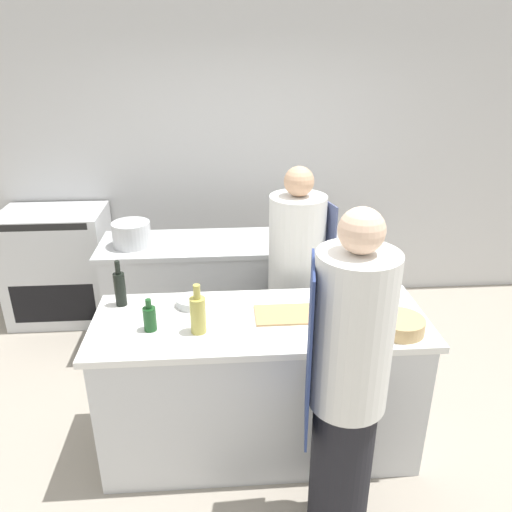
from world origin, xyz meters
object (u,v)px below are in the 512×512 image
object	(u,v)px
chef_at_prep_near	(347,389)
bottle_vinegar	(120,288)
chef_at_stove	(296,281)
bottle_cooking_oil	(198,314)
oven_range	(59,266)
bottle_sauce	(346,307)
bottle_olive_oil	(359,308)
stockpot	(132,234)
bowl_prep_small	(400,325)
bowl_mixing_large	(191,302)
bottle_wine	(150,318)

from	to	relation	value
chef_at_prep_near	bottle_vinegar	world-z (taller)	chef_at_prep_near
chef_at_stove	bottle_cooking_oil	size ratio (longest dim) A/B	5.72
oven_range	bottle_sauce	size ratio (longest dim) A/B	3.95
chef_at_stove	bottle_sauce	bearing A→B (deg)	-1.70
bottle_olive_oil	stockpot	xyz separation A→B (m)	(-1.49, 1.25, 0.02)
bottle_vinegar	bowl_prep_small	xyz separation A→B (m)	(1.61, -0.42, -0.07)
bottle_vinegar	bottle_cooking_oil	distance (m)	0.59
chef_at_prep_near	bottle_sauce	distance (m)	0.58
bottle_cooking_oil	oven_range	bearing A→B (deg)	125.78
bottle_vinegar	bowl_mixing_large	size ratio (longest dim) A/B	1.61
bowl_prep_small	stockpot	xyz separation A→B (m)	(-1.69, 1.40, 0.06)
bottle_olive_oil	bottle_sauce	distance (m)	0.10
chef_at_stove	stockpot	xyz separation A→B (m)	(-1.24, 0.51, 0.20)
bowl_prep_small	bottle_sauce	bearing A→B (deg)	158.30
bottle_wine	chef_at_prep_near	bearing A→B (deg)	-29.66
chef_at_prep_near	bottle_wine	distance (m)	1.14
bottle_sauce	bowl_mixing_large	world-z (taller)	bottle_sauce
bottle_wine	bottle_cooking_oil	world-z (taller)	bottle_cooking_oil
bottle_sauce	bottle_vinegar	bearing A→B (deg)	166.79
bottle_olive_oil	bowl_prep_small	size ratio (longest dim) A/B	0.72
bowl_mixing_large	stockpot	bearing A→B (deg)	116.67
bottle_vinegar	bottle_sauce	xyz separation A→B (m)	(1.32, -0.31, -0.01)
bottle_vinegar	bottle_wine	xyz separation A→B (m)	(0.21, -0.30, -0.04)
oven_range	bottle_cooking_oil	distance (m)	2.39
bottle_olive_oil	bottle_sauce	size ratio (longest dim) A/B	0.73
bottle_vinegar	bottle_wine	world-z (taller)	bottle_vinegar
oven_range	bowl_mixing_large	bearing A→B (deg)	-50.56
bottle_wine	bowl_mixing_large	size ratio (longest dim) A/B	1.05
oven_range	bowl_prep_small	xyz separation A→B (m)	(2.48, -1.97, 0.45)
chef_at_stove	bottle_vinegar	distance (m)	1.26
chef_at_stove	bottle_olive_oil	xyz separation A→B (m)	(0.25, -0.75, 0.18)
chef_at_prep_near	bottle_olive_oil	world-z (taller)	chef_at_prep_near
bottle_cooking_oil	stockpot	distance (m)	1.43
chef_at_stove	bowl_mixing_large	distance (m)	0.90
bottle_sauce	bowl_mixing_large	distance (m)	0.94
bowl_prep_small	oven_range	bearing A→B (deg)	141.60
oven_range	bottle_olive_oil	distance (m)	2.97
bowl_prep_small	stockpot	bearing A→B (deg)	140.40
bottle_cooking_oil	bottle_sauce	xyz separation A→B (m)	(0.84, 0.03, -0.01)
bowl_prep_small	bottle_vinegar	bearing A→B (deg)	165.23
bottle_vinegar	bowl_prep_small	bearing A→B (deg)	-14.77
bottle_cooking_oil	bowl_prep_small	xyz separation A→B (m)	(1.12, -0.08, -0.07)
oven_range	bottle_wine	xyz separation A→B (m)	(1.09, -1.85, 0.49)
bowl_mixing_large	stockpot	xyz separation A→B (m)	(-0.51, 1.01, 0.07)
oven_range	chef_at_prep_near	world-z (taller)	chef_at_prep_near
bowl_prep_small	bottle_wine	bearing A→B (deg)	175.12
bottle_vinegar	chef_at_stove	bearing A→B (deg)	21.90
bottle_sauce	bottle_olive_oil	bearing A→B (deg)	18.00
chef_at_stove	bottle_vinegar	xyz separation A→B (m)	(-1.15, -0.46, 0.22)
bottle_wine	stockpot	distance (m)	1.31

